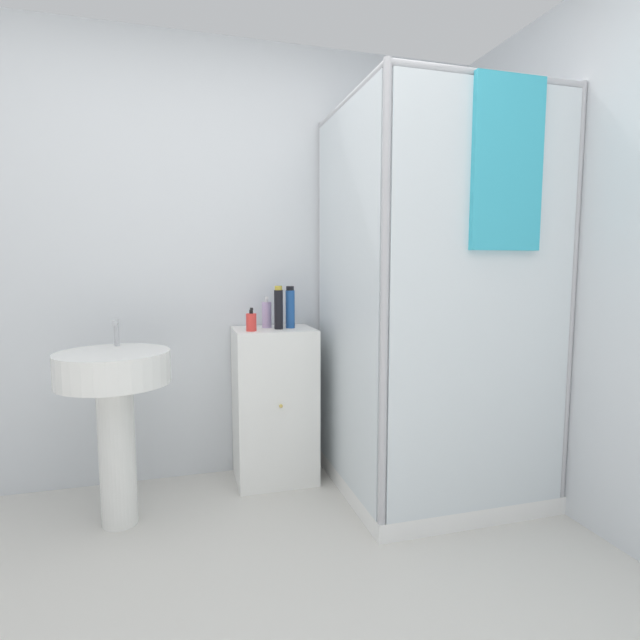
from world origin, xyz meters
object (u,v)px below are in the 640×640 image
Objects in this scene: shampoo_bottle_tall_black at (279,308)px; shampoo_bottle_blue at (290,308)px; sink at (115,396)px; soap_dispenser at (251,322)px; lotion_bottle_white at (267,314)px.

shampoo_bottle_blue is at bearing 24.27° from shampoo_bottle_tall_black.
sink is 0.77m from soap_dispenser.
shampoo_bottle_blue reaches higher than sink.
sink is 7.58× the size of soap_dispenser.
sink is 4.08× the size of shampoo_bottle_blue.
sink is 0.95m from shampoo_bottle_tall_black.
soap_dispenser is at bearing 18.20° from sink.
sink is at bearing -161.80° from soap_dispenser.
shampoo_bottle_tall_black reaches higher than lotion_bottle_white.
soap_dispenser is 0.72× the size of lotion_bottle_white.
shampoo_bottle_tall_black is 1.36× the size of lotion_bottle_white.
lotion_bottle_white is (-0.05, 0.08, -0.04)m from shampoo_bottle_tall_black.
soap_dispenser is 0.53× the size of shampoo_bottle_tall_black.
lotion_bottle_white is at bearing 158.05° from shampoo_bottle_blue.
shampoo_bottle_tall_black is (0.84, 0.27, 0.37)m from sink.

